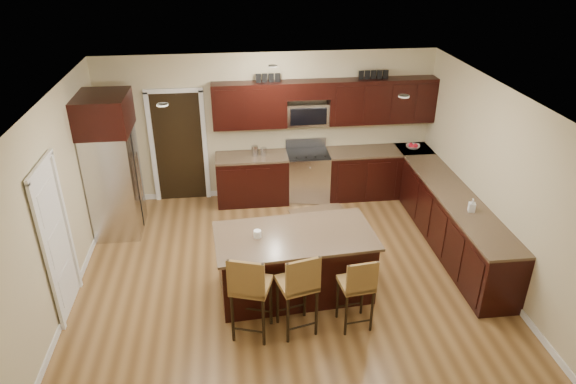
{
  "coord_description": "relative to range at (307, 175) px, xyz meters",
  "views": [
    {
      "loc": [
        -0.7,
        -6.11,
        4.55
      ],
      "look_at": [
        0.07,
        0.4,
        1.2
      ],
      "focal_mm": 32.0,
      "sensor_mm": 36.0,
      "label": 1
    }
  ],
  "objects": [
    {
      "name": "floor",
      "position": [
        -0.68,
        -2.45,
        -0.47
      ],
      "size": [
        6.0,
        6.0,
        0.0
      ],
      "primitive_type": "plane",
      "color": "olive",
      "rests_on": "ground"
    },
    {
      "name": "ceiling",
      "position": [
        -0.68,
        -2.45,
        2.23
      ],
      "size": [
        6.0,
        6.0,
        0.0
      ],
      "primitive_type": "plane",
      "rotation": [
        3.14,
        0.0,
        0.0
      ],
      "color": "silver",
      "rests_on": "wall_back"
    },
    {
      "name": "wall_back",
      "position": [
        -0.68,
        0.3,
        0.88
      ],
      "size": [
        6.0,
        0.0,
        6.0
      ],
      "primitive_type": "plane",
      "rotation": [
        1.57,
        0.0,
        0.0
      ],
      "color": "#C7B98F",
      "rests_on": "floor"
    },
    {
      "name": "wall_left",
      "position": [
        -3.68,
        -2.45,
        0.88
      ],
      "size": [
        0.0,
        5.5,
        5.5
      ],
      "primitive_type": "plane",
      "rotation": [
        1.57,
        0.0,
        1.57
      ],
      "color": "#C7B98F",
      "rests_on": "floor"
    },
    {
      "name": "wall_right",
      "position": [
        2.32,
        -2.45,
        0.88
      ],
      "size": [
        0.0,
        5.5,
        5.5
      ],
      "primitive_type": "plane",
      "rotation": [
        1.57,
        0.0,
        -1.57
      ],
      "color": "#C7B98F",
      "rests_on": "floor"
    },
    {
      "name": "base_cabinets",
      "position": [
        1.22,
        -1.01,
        -0.01
      ],
      "size": [
        4.02,
        3.96,
        0.92
      ],
      "color": "black",
      "rests_on": "floor"
    },
    {
      "name": "upper_cabinets",
      "position": [
        0.36,
        0.13,
        1.37
      ],
      "size": [
        4.0,
        0.33,
        0.8
      ],
      "color": "black",
      "rests_on": "wall_back"
    },
    {
      "name": "range",
      "position": [
        0.0,
        0.0,
        0.0
      ],
      "size": [
        0.76,
        0.64,
        1.11
      ],
      "color": "silver",
      "rests_on": "floor"
    },
    {
      "name": "microwave",
      "position": [
        0.0,
        0.15,
        1.15
      ],
      "size": [
        0.76,
        0.31,
        0.4
      ],
      "primitive_type": "cube",
      "color": "silver",
      "rests_on": "upper_cabinets"
    },
    {
      "name": "doorway",
      "position": [
        -2.33,
        0.28,
        0.56
      ],
      "size": [
        0.85,
        0.03,
        2.06
      ],
      "primitive_type": "cube",
      "color": "black",
      "rests_on": "floor"
    },
    {
      "name": "pantry_door",
      "position": [
        -3.66,
        -2.75,
        0.55
      ],
      "size": [
        0.03,
        0.8,
        2.04
      ],
      "primitive_type": "cube",
      "color": "white",
      "rests_on": "floor"
    },
    {
      "name": "letter_decor",
      "position": [
        0.22,
        0.13,
        1.82
      ],
      "size": [
        2.2,
        0.03,
        0.15
      ],
      "primitive_type": null,
      "color": "black",
      "rests_on": "upper_cabinets"
    },
    {
      "name": "island",
      "position": [
        -0.6,
        -2.76,
        -0.04
      ],
      "size": [
        2.21,
        1.27,
        0.92
      ],
      "rotation": [
        0.0,
        0.0,
        0.07
      ],
      "color": "black",
      "rests_on": "floor"
    },
    {
      "name": "stool_left",
      "position": [
        -1.26,
        -3.61,
        0.28
      ],
      "size": [
        0.57,
        0.57,
        1.21
      ],
      "rotation": [
        0.0,
        0.0,
        -0.32
      ],
      "color": "olive",
      "rests_on": "floor"
    },
    {
      "name": "stool_mid",
      "position": [
        -0.66,
        -3.61,
        0.26
      ],
      "size": [
        0.53,
        0.53,
        1.18
      ],
      "rotation": [
        0.0,
        0.0,
        0.24
      ],
      "color": "olive",
      "rests_on": "floor"
    },
    {
      "name": "stool_right",
      "position": [
        0.07,
        -3.61,
        0.19
      ],
      "size": [
        0.44,
        0.44,
        1.06
      ],
      "rotation": [
        0.0,
        0.0,
        0.12
      ],
      "color": "olive",
      "rests_on": "floor"
    },
    {
      "name": "refrigerator",
      "position": [
        -3.3,
        -0.76,
        0.74
      ],
      "size": [
        0.79,
        0.95,
        2.35
      ],
      "color": "silver",
      "rests_on": "floor"
    },
    {
      "name": "floor_mat",
      "position": [
        0.13,
        -0.67,
        -0.47
      ],
      "size": [
        1.11,
        0.86,
        0.01
      ],
      "primitive_type": "cube",
      "rotation": [
        0.0,
        0.0,
        0.21
      ],
      "color": "brown",
      "rests_on": "floor"
    },
    {
      "name": "fruit_bowl",
      "position": [
        1.98,
        -0.0,
        0.48
      ],
      "size": [
        0.34,
        0.34,
        0.06
      ],
      "primitive_type": "imported",
      "rotation": [
        0.0,
        0.0,
        -0.39
      ],
      "color": "silver",
      "rests_on": "base_cabinets"
    },
    {
      "name": "soap_bottle",
      "position": [
        2.02,
        -2.43,
        0.55
      ],
      "size": [
        0.11,
        0.11,
        0.2
      ],
      "primitive_type": "imported",
      "rotation": [
        0.0,
        0.0,
        -0.27
      ],
      "color": "#B2B2B2",
      "rests_on": "base_cabinets"
    },
    {
      "name": "canister_tall",
      "position": [
        -0.97,
        -0.0,
        0.54
      ],
      "size": [
        0.12,
        0.12,
        0.19
      ],
      "primitive_type": "cylinder",
      "color": "silver",
      "rests_on": "base_cabinets"
    },
    {
      "name": "canister_short",
      "position": [
        -0.81,
        -0.0,
        0.52
      ],
      "size": [
        0.11,
        0.11,
        0.15
      ],
      "primitive_type": "cylinder",
      "color": "silver",
      "rests_on": "base_cabinets"
    },
    {
      "name": "island_jar",
      "position": [
        -1.1,
        -2.76,
        0.5
      ],
      "size": [
        0.1,
        0.1,
        0.1
      ],
      "primitive_type": "cylinder",
      "color": "white",
      "rests_on": "island"
    }
  ]
}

